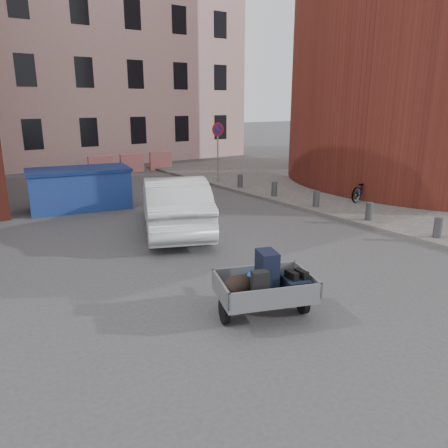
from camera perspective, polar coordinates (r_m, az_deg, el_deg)
ground at (r=9.34m, az=1.51°, el=-7.24°), size 120.00×120.00×0.00m
sidewalk at (r=18.99m, az=18.93°, el=3.93°), size 9.00×24.00×0.12m
building_pink at (r=31.16m, az=-14.87°, el=21.33°), size 16.00×8.00×14.00m
no_parking_sign at (r=19.88m, az=-0.81°, el=10.95°), size 0.60×0.09×2.65m
bollards at (r=15.51m, az=11.97°, el=3.24°), size 0.22×9.02×0.55m
barriers at (r=24.02m, az=-11.91°, el=7.79°), size 4.70×0.18×1.00m
trailer at (r=7.56m, az=5.28°, el=-7.99°), size 1.88×1.98×1.20m
dumpster at (r=16.11m, az=-18.33°, el=4.42°), size 3.67×2.34×1.43m
silver_car at (r=12.70m, az=-6.48°, el=2.65°), size 3.47×5.13×1.60m
bicycle at (r=16.94m, az=17.77°, el=4.43°), size 1.76×0.88×0.88m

